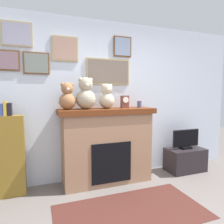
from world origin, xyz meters
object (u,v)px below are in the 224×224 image
Objects in this scene: candle_jar at (139,104)px; teddy_bear_grey at (107,97)px; television at (186,140)px; fireplace at (107,145)px; tv_stand at (185,160)px; teddy_bear_brown at (67,97)px; bookshelf at (10,154)px; teddy_bear_cream at (86,95)px; mantel_clock at (125,102)px.

teddy_bear_grey is at bearing -179.95° from candle_jar.
fireplace is at bearing 177.26° from television.
fireplace is at bearing 78.65° from teddy_bear_grey.
tv_stand is 1.75× the size of teddy_bear_brown.
candle_jar reaches higher than fireplace.
teddy_bear_grey is (1.39, -0.05, 0.76)m from bookshelf.
bookshelf is at bearing 178.01° from tv_stand.
bookshelf is (-1.39, 0.03, -0.00)m from fireplace.
bookshelf is 1.10m from teddy_bear_brown.
tv_stand is at bearing -1.42° from teddy_bear_brown.
teddy_bear_cream is 1.23× the size of teddy_bear_grey.
fireplace is 0.85m from candle_jar.
teddy_bear_brown is 0.60m from teddy_bear_grey.
teddy_bear_grey reaches higher than tv_stand.
television is 2.73× the size of mantel_clock.
fireplace is 1.50m from television.
fireplace is at bearing 1.72° from teddy_bear_brown.
candle_jar is at bearing -1.39° from bookshelf.
teddy_bear_brown is (0.78, -0.05, 0.76)m from bookshelf.
bookshelf is 1.92× the size of tv_stand.
teddy_bear_brown is at bearing 178.54° from television.
teddy_bear_cream is (-0.90, -0.00, 0.16)m from candle_jar.
mantel_clock reaches higher than television.
tv_stand is 1.89m from teddy_bear_grey.
television is 2.24m from teddy_bear_brown.
teddy_bear_cream is at bearing -0.02° from teddy_bear_brown.
teddy_bear_brown is at bearing 178.58° from tv_stand.
teddy_bear_grey is (0.33, 0.00, -0.04)m from teddy_bear_cream.
television is 1.15× the size of teddy_bear_cream.
teddy_bear_brown is at bearing -180.00° from teddy_bear_grey.
teddy_bear_grey reaches higher than fireplace.
teddy_bear_cream is (-0.34, -0.02, 0.80)m from fireplace.
tv_stand is (1.49, -0.07, -0.39)m from fireplace.
fireplace is 1.55m from tv_stand.
teddy_bear_grey reaches higher than mantel_clock.
candle_jar is (1.96, -0.05, 0.64)m from bookshelf.
teddy_bear_grey is (0.60, 0.00, -0.00)m from teddy_bear_brown.
fireplace is 1.39m from bookshelf.
television is 2.01m from teddy_bear_cream.
candle_jar is at bearing 0.05° from teddy_bear_grey.
candle_jar is 1.18m from teddy_bear_brown.
teddy_bear_brown reaches higher than fireplace.
mantel_clock is 0.42× the size of teddy_bear_cream.
television reaches higher than tv_stand.
television is at bearing -2.74° from fireplace.
tv_stand is 1.45× the size of teddy_bear_cream.
teddy_bear_grey reaches higher than candle_jar.
bookshelf is 3.36× the size of teddy_bear_brown.
tv_stand is at bearing 90.00° from television.
mantel_clock reaches higher than candle_jar.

